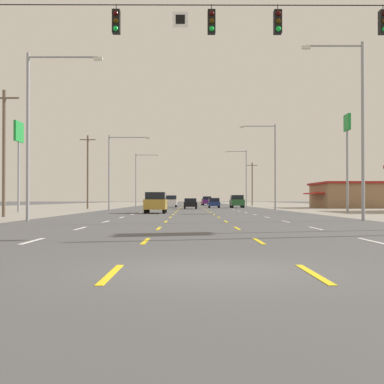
% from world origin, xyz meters
% --- Properties ---
extents(ground_plane, '(572.00, 572.00, 0.00)m').
position_xyz_m(ground_plane, '(0.00, 66.00, 0.00)').
color(ground_plane, '#4C4C4F').
extents(lot_apron_left, '(28.00, 440.00, 0.01)m').
position_xyz_m(lot_apron_left, '(-24.75, 66.00, 0.00)').
color(lot_apron_left, gray).
rests_on(lot_apron_left, ground).
extents(lot_apron_right, '(28.00, 440.00, 0.01)m').
position_xyz_m(lot_apron_right, '(24.75, 66.00, 0.00)').
color(lot_apron_right, gray).
rests_on(lot_apron_right, ground).
extents(lane_markings, '(10.64, 227.60, 0.01)m').
position_xyz_m(lane_markings, '(0.00, 104.50, 0.01)').
color(lane_markings, white).
rests_on(lane_markings, ground).
extents(signal_span_wire, '(25.18, 0.53, 9.98)m').
position_xyz_m(signal_span_wire, '(0.42, 11.36, 5.82)').
color(signal_span_wire, brown).
rests_on(signal_span_wire, ground).
extents(suv_inner_left_nearest, '(1.98, 4.90, 1.98)m').
position_xyz_m(suv_inner_left_nearest, '(-3.54, 41.85, 1.03)').
color(suv_inner_left_nearest, '#B28C33').
rests_on(suv_inner_left_nearest, ground).
extents(sedan_center_turn_near, '(1.80, 4.50, 1.46)m').
position_xyz_m(sedan_center_turn_near, '(-0.20, 65.24, 0.76)').
color(sedan_center_turn_near, black).
rests_on(sedan_center_turn_near, ground).
extents(suv_far_right_mid, '(1.98, 4.90, 1.98)m').
position_xyz_m(suv_far_right_mid, '(7.06, 75.13, 1.03)').
color(suv_far_right_mid, '#235B2D').
rests_on(suv_far_right_mid, ground).
extents(hatchback_inner_right_midfar, '(1.72, 3.90, 1.54)m').
position_xyz_m(hatchback_inner_right_midfar, '(3.50, 75.29, 0.78)').
color(hatchback_inner_right_midfar, navy).
rests_on(hatchback_inner_right_midfar, ground).
extents(suv_inner_left_far, '(1.98, 4.90, 1.98)m').
position_xyz_m(suv_inner_left_far, '(-3.41, 82.05, 1.03)').
color(suv_inner_left_far, white).
rests_on(suv_inner_left_far, ground).
extents(sedan_center_turn_farther, '(1.80, 4.50, 1.46)m').
position_xyz_m(sedan_center_turn_farther, '(0.07, 96.04, 0.76)').
color(sedan_center_turn_farther, black).
rests_on(sedan_center_turn_farther, ground).
extents(sedan_far_left_farthest, '(1.80, 4.50, 1.46)m').
position_xyz_m(sedan_far_left_farthest, '(-6.83, 104.93, 0.76)').
color(sedan_far_left_farthest, '#B28C33').
rests_on(sedan_far_left_farthest, ground).
extents(suv_inner_right_distant_a, '(1.98, 4.90, 1.98)m').
position_xyz_m(suv_inner_right_distant_a, '(3.57, 111.14, 1.03)').
color(suv_inner_right_distant_a, '#4C196B').
rests_on(suv_inner_right_distant_a, ground).
extents(hatchback_inner_right_distant_b, '(1.72, 3.90, 1.54)m').
position_xyz_m(hatchback_inner_right_distant_b, '(3.44, 121.51, 0.78)').
color(hatchback_inner_right_distant_b, maroon).
rests_on(hatchback_inner_right_distant_b, ground).
extents(storefront_right_row_2, '(12.61, 13.14, 3.94)m').
position_xyz_m(storefront_right_row_2, '(25.01, 74.70, 1.98)').
color(storefront_right_row_2, '#8C6B4C').
rests_on(storefront_right_row_2, ground).
extents(pole_sign_left_row_1, '(0.24, 2.64, 9.23)m').
position_xyz_m(pole_sign_left_row_1, '(-17.74, 45.90, 7.24)').
color(pole_sign_left_row_1, gray).
rests_on(pole_sign_left_row_1, ground).
extents(pole_sign_right_row_1, '(0.24, 1.72, 9.52)m').
position_xyz_m(pole_sign_right_row_1, '(14.86, 42.73, 6.96)').
color(pole_sign_right_row_1, gray).
rests_on(pole_sign_right_row_1, ground).
extents(streetlight_left_row_0, '(4.60, 0.26, 10.17)m').
position_xyz_m(streetlight_left_row_0, '(-9.68, 23.17, 5.92)').
color(streetlight_left_row_0, gray).
rests_on(streetlight_left_row_0, ground).
extents(streetlight_right_row_0, '(3.79, 0.26, 10.88)m').
position_xyz_m(streetlight_right_row_0, '(9.82, 23.17, 6.19)').
color(streetlight_right_row_0, gray).
rests_on(streetlight_right_row_0, ground).
extents(streetlight_left_row_1, '(5.09, 0.26, 9.14)m').
position_xyz_m(streetlight_left_row_1, '(-9.55, 56.95, 5.44)').
color(streetlight_left_row_1, gray).
rests_on(streetlight_left_row_1, ground).
extents(streetlight_right_row_1, '(4.44, 0.26, 10.52)m').
position_xyz_m(streetlight_right_row_1, '(9.72, 56.95, 6.08)').
color(streetlight_right_row_1, gray).
rests_on(streetlight_right_row_1, ground).
extents(streetlight_left_row_2, '(4.24, 0.26, 9.74)m').
position_xyz_m(streetlight_left_row_2, '(-9.72, 90.72, 5.65)').
color(streetlight_left_row_2, gray).
rests_on(streetlight_left_row_2, ground).
extents(streetlight_right_row_2, '(4.02, 0.26, 10.39)m').
position_xyz_m(streetlight_right_row_2, '(9.77, 90.72, 5.96)').
color(streetlight_right_row_2, gray).
rests_on(streetlight_right_row_2, ground).
extents(utility_pole_left_row_0, '(2.20, 0.26, 9.45)m').
position_xyz_m(utility_pole_left_row_0, '(-14.15, 30.79, 4.92)').
color(utility_pole_left_row_0, brown).
rests_on(utility_pole_left_row_0, ground).
extents(utility_pole_left_row_1, '(2.20, 0.26, 10.21)m').
position_xyz_m(utility_pole_left_row_1, '(-14.45, 66.11, 5.30)').
color(utility_pole_left_row_1, brown).
rests_on(utility_pole_left_row_1, ground).
extents(utility_pole_right_row_2, '(2.20, 0.26, 9.13)m').
position_xyz_m(utility_pole_right_row_2, '(13.01, 106.01, 4.76)').
color(utility_pole_right_row_2, brown).
rests_on(utility_pole_right_row_2, ground).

